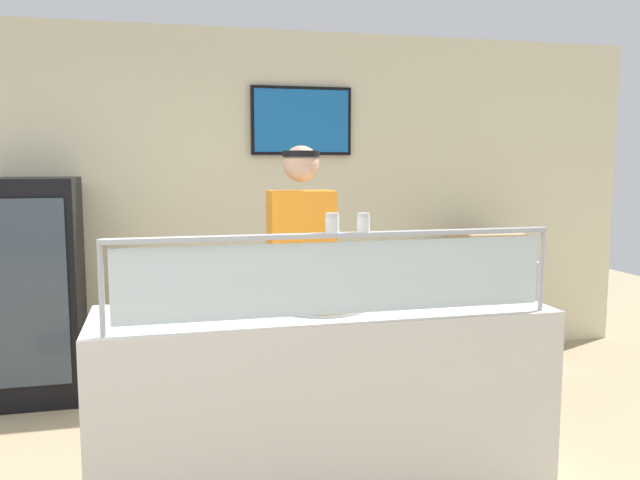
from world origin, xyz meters
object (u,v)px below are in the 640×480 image
Objects in this scene: pizza_tray at (321,304)px; worker_figure at (302,275)px; parmesan_shaker at (332,224)px; drink_fridge at (28,290)px; pizza_box_stack at (486,245)px; pepper_flake_shaker at (364,224)px; pizza_server at (330,300)px.

pizza_tray is 0.28× the size of worker_figure.
parmesan_shaker is 1.02m from worker_figure.
worker_figure is 1.13× the size of drink_fridge.
worker_figure is 2.05m from drink_fridge.
drink_fridge is at bearing 179.28° from pizza_box_stack.
pepper_flake_shaker is at bearing -48.97° from drink_fridge.
pepper_flake_shaker is 0.05× the size of worker_figure.
pizza_box_stack is (3.46, -0.04, 0.21)m from drink_fridge.
parmesan_shaker is 2.70m from drink_fridge.
worker_figure is at bearing -32.88° from drink_fridge.
worker_figure is at bearing -148.81° from pizza_box_stack.
parmesan_shaker is at bearing -132.28° from pizza_box_stack.
pizza_box_stack is at bearing 31.19° from worker_figure.
drink_fridge is at bearing 131.03° from pepper_flake_shaker.
drink_fridge is (-1.71, 1.11, -0.23)m from worker_figure.
pizza_tray is 0.32× the size of drink_fridge.
drink_fridge is at bearing 147.12° from worker_figure.
drink_fridge is 3.47m from pizza_box_stack.
parmesan_shaker is 0.14m from pepper_flake_shaker.
drink_fridge reaches higher than pepper_flake_shaker.
worker_figure reaches higher than drink_fridge.
pepper_flake_shaker reaches higher than pizza_box_stack.
worker_figure reaches higher than pizza_tray.
parmesan_shaker is at bearing -95.28° from pizza_tray.
pizza_box_stack is (1.76, 1.70, 0.00)m from pizza_server.
worker_figure is at bearing 83.85° from pizza_server.
pizza_box_stack reaches higher than pizza_tray.
pepper_flake_shaker is (0.14, 0.00, -0.00)m from parmesan_shaker.
pepper_flake_shaker is 0.06× the size of drink_fridge.
parmesan_shaker is at bearing -51.34° from drink_fridge.
drink_fridge reaches higher than pizza_box_stack.
pizza_tray is 0.62m from worker_figure.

